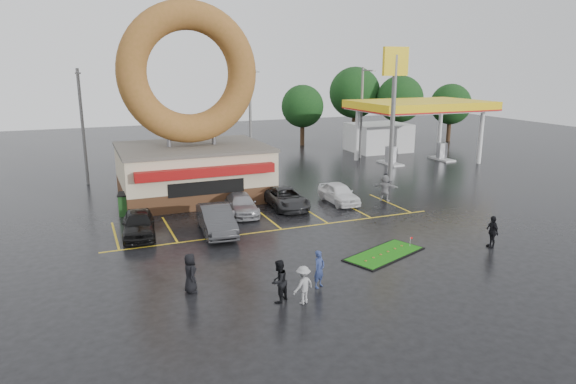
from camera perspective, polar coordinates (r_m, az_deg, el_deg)
name	(u,v)px	position (r m, az deg, el deg)	size (l,w,h in m)	color
ground	(306,248)	(26.78, 2.01, -6.27)	(120.00, 120.00, 0.00)	black
donut_shop	(192,135)	(36.90, -10.66, 6.28)	(10.20, 8.70, 13.50)	#472B19
gas_station	(401,121)	(53.62, 12.44, 7.72)	(12.30, 13.65, 5.90)	silver
shell_sign	(394,89)	(42.04, 11.72, 11.14)	(2.20, 0.36, 10.60)	slate
streetlight_left	(82,124)	(43.01, -21.87, 7.02)	(0.40, 2.21, 9.00)	slate
streetlight_mid	(251,116)	(46.31, -4.18, 8.41)	(0.40, 2.21, 9.00)	slate
streetlight_right	(362,111)	(52.19, 8.22, 8.93)	(0.40, 2.21, 9.00)	slate
tree_far_a	(400,99)	(64.32, 12.34, 10.06)	(5.60, 5.60, 8.00)	#332114
tree_far_b	(451,104)	(66.40, 17.63, 9.28)	(4.90, 4.90, 7.00)	#332114
tree_far_c	(355,93)	(65.54, 7.42, 10.90)	(6.30, 6.30, 9.00)	#332114
tree_far_d	(302,106)	(60.24, 1.62, 9.50)	(4.90, 4.90, 7.00)	#332114
car_black	(139,224)	(29.55, -16.28, -3.40)	(1.72, 4.27, 1.45)	black
car_dgrey	(216,220)	(29.15, -7.97, -3.07)	(1.67, 4.78, 1.57)	#323235
car_silver	(241,204)	(32.79, -5.20, -1.37)	(1.72, 4.24, 1.23)	#96969A
car_grey	(286,198)	(34.02, -0.28, -0.66)	(2.19, 4.75, 1.32)	#28292B
car_white	(339,193)	(35.32, 5.66, -0.12)	(1.65, 4.09, 1.39)	white
person_blue	(319,269)	(22.09, 3.49, -8.53)	(0.60, 0.39, 1.65)	navy
person_blackjkt	(279,281)	(20.76, -1.04, -9.88)	(0.85, 0.67, 1.76)	black
person_hoodie	(303,285)	(20.67, 1.71, -10.28)	(1.01, 0.58, 1.57)	gray
person_bystander	(190,273)	(21.98, -10.81, -8.83)	(0.83, 0.54, 1.69)	black
person_cameraman	(492,232)	(28.72, 21.74, -4.10)	(0.99, 0.41, 1.69)	black
person_walker_near	(385,188)	(36.21, 10.73, 0.44)	(1.74, 0.55, 1.87)	gray
person_walker_far	(385,184)	(38.14, 10.73, 0.91)	(0.58, 0.38, 1.59)	black
dumpster	(134,204)	(34.02, -16.71, -1.29)	(1.80, 1.20, 1.30)	#1D491C
putting_green	(384,254)	(26.36, 10.66, -6.78)	(4.84, 3.42, 0.56)	black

